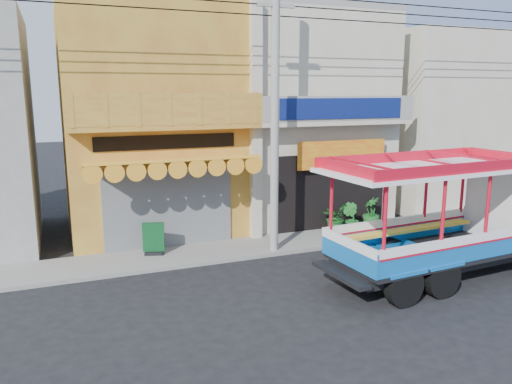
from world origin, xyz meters
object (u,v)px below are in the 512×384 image
Objects in this scene: utility_pole at (279,94)px; potted_plant_c at (371,212)px; songthaew_truck at (464,218)px; potted_plant_a at (335,217)px; potted_plant_b at (351,219)px; green_sign at (154,241)px.

utility_pole is 24.69× the size of potted_plant_c.
utility_pole reaches higher than songthaew_truck.
potted_plant_c is at bearing 15.05° from utility_pole.
potted_plant_a is 0.94× the size of potted_plant_c.
utility_pole is 26.25× the size of potted_plant_a.
potted_plant_a is 0.96× the size of potted_plant_b.
potted_plant_a is (2.80, 1.16, -4.38)m from utility_pole.
green_sign is 6.62m from potted_plant_a.
potted_plant_a is at bearing 22.56° from utility_pole.
potted_plant_a is 1.56m from potted_plant_c.
songthaew_truck is 7.37× the size of green_sign.
potted_plant_a is at bearing 104.18° from songthaew_truck.
potted_plant_c is at bearing 86.13° from songthaew_truck.
potted_plant_b is 1.29m from potted_plant_c.
potted_plant_a is (-1.23, 4.86, -1.01)m from songthaew_truck.
potted_plant_c reaches higher than green_sign.
utility_pole is 6.26m from potted_plant_c.
potted_plant_b is at bearing 101.20° from songthaew_truck.
potted_plant_a is 0.59m from potted_plant_b.
utility_pole is 5.33m from potted_plant_a.
potted_plant_a is at bearing 1.63° from green_sign.
potted_plant_c reaches higher than potted_plant_b.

